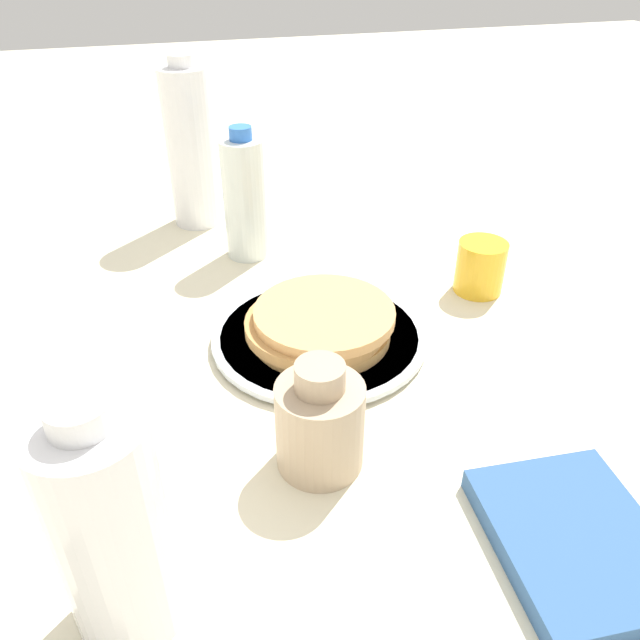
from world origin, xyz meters
The scene contains 9 objects.
ground_plane centered at (0.00, 0.00, 0.00)m, with size 4.00×4.00×0.00m, color beige.
plate centered at (0.00, -0.01, 0.01)m, with size 0.25×0.25×0.01m.
pancake_stack centered at (0.01, -0.01, 0.03)m, with size 0.17×0.17×0.04m.
juice_glass centered at (-0.06, 0.23, 0.04)m, with size 0.06×0.06×0.07m.
cream_jug centered at (0.19, -0.06, 0.05)m, with size 0.08×0.08×0.11m.
water_bottle_near centered at (-0.38, -0.11, 0.12)m, with size 0.08×0.08×0.26m.
water_bottle_mid centered at (-0.24, -0.05, 0.09)m, with size 0.06×0.06×0.19m.
water_bottle_far centered at (0.29, -0.23, 0.10)m, with size 0.08×0.08×0.20m.
napkin centered at (0.33, 0.11, 0.01)m, with size 0.17×0.14×0.02m.
Camera 1 is at (0.58, -0.17, 0.44)m, focal length 35.00 mm.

